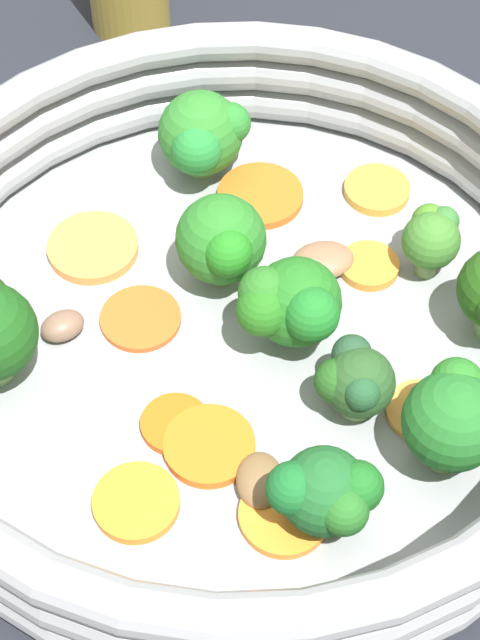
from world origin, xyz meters
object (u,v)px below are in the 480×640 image
at_px(carrot_slice_1, 369,266).
at_px(carrot_slice_4, 284,515).
at_px(skillet, 240,349).
at_px(broccoli_floret_3, 454,421).
at_px(broccoli_floret_5, 326,493).
at_px(mushroom_piece_1, 260,480).
at_px(broccoli_floret_1, 222,243).
at_px(broccoli_floret_8, 356,379).
at_px(broccoli_floret_0, 202,135).
at_px(broccoli_floret_4, 432,237).
at_px(carrot_slice_8, 141,319).
at_px(carrot_slice_0, 136,502).
at_px(carrot_slice_3, 175,424).
at_px(carrot_slice_2, 423,411).
at_px(broccoli_floret_6, 291,303).
at_px(carrot_slice_7, 379,191).
at_px(mushroom_piece_2, 62,326).
at_px(mushroom_piece_0, 323,260).
at_px(carrot_slice_5, 89,251).
at_px(carrot_slice_9, 260,196).
at_px(carrot_slice_6, 209,446).

bearing_deg(carrot_slice_1, carrot_slice_4, -71.57).
bearing_deg(skillet, broccoli_floret_3, 0.04).
distance_m(broccoli_floret_5, mushroom_piece_1, 0.04).
height_order(broccoli_floret_1, broccoli_floret_8, broccoli_floret_1).
bearing_deg(mushroom_piece_1, broccoli_floret_0, 135.23).
bearing_deg(broccoli_floret_4, skillet, -117.51).
bearing_deg(carrot_slice_1, broccoli_floret_3, -40.82).
xyz_separation_m(carrot_slice_8, broccoli_floret_1, (0.02, 0.04, 0.03)).
xyz_separation_m(carrot_slice_1, broccoli_floret_5, (0.06, -0.13, 0.02)).
bearing_deg(carrot_slice_4, broccoli_floret_5, 28.98).
height_order(carrot_slice_0, carrot_slice_3, same).
relative_size(carrot_slice_3, carrot_slice_4, 0.81).
bearing_deg(broccoli_floret_4, broccoli_floret_5, -75.68).
xyz_separation_m(carrot_slice_2, broccoli_floret_3, (0.02, -0.02, 0.03)).
bearing_deg(broccoli_floret_6, broccoli_floret_0, 147.44).
xyz_separation_m(carrot_slice_0, broccoli_floret_0, (-0.10, 0.18, 0.02)).
bearing_deg(carrot_slice_3, carrot_slice_2, 40.61).
height_order(carrot_slice_7, mushroom_piece_1, mushroom_piece_1).
height_order(skillet, broccoli_floret_8, broccoli_floret_8).
bearing_deg(mushroom_piece_2, mushroom_piece_0, 55.18).
xyz_separation_m(carrot_slice_0, carrot_slice_5, (-0.11, 0.09, 0.00)).
distance_m(carrot_slice_7, broccoli_floret_6, 0.11).
distance_m(carrot_slice_7, mushroom_piece_1, 0.19).
bearing_deg(carrot_slice_9, mushroom_piece_1, -53.85).
bearing_deg(carrot_slice_2, carrot_slice_0, -122.93).
height_order(mushroom_piece_1, mushroom_piece_2, mushroom_piece_2).
bearing_deg(carrot_slice_0, carrot_slice_1, 87.46).
relative_size(broccoli_floret_1, mushroom_piece_1, 1.85).
relative_size(skillet, broccoli_floret_3, 5.98).
relative_size(carrot_slice_9, mushroom_piece_1, 1.65).
bearing_deg(broccoli_floret_4, mushroom_piece_2, -130.03).
bearing_deg(mushroom_piece_2, skillet, 34.58).
bearing_deg(carrot_slice_3, carrot_slice_0, -74.09).
distance_m(carrot_slice_0, mushroom_piece_2, 0.10).
distance_m(carrot_slice_7, broccoli_floret_8, 0.14).
distance_m(skillet, carrot_slice_0, 0.10).
xyz_separation_m(skillet, carrot_slice_3, (0.01, -0.06, 0.01)).
xyz_separation_m(broccoli_floret_5, broccoli_floret_8, (-0.02, 0.06, -0.00)).
bearing_deg(broccoli_floret_6, carrot_slice_4, -56.04).
distance_m(carrot_slice_0, carrot_slice_4, 0.06).
xyz_separation_m(skillet, broccoli_floret_1, (-0.03, 0.02, 0.04)).
relative_size(skillet, broccoli_floret_6, 6.55).
height_order(carrot_slice_5, broccoli_floret_3, broccoli_floret_3).
height_order(carrot_slice_7, broccoli_floret_1, broccoli_floret_1).
distance_m(carrot_slice_6, carrot_slice_8, 0.08).
bearing_deg(broccoli_floret_3, broccoli_floret_1, 170.59).
relative_size(carrot_slice_0, carrot_slice_3, 1.20).
xyz_separation_m(carrot_slice_7, broccoli_floret_3, (0.11, -0.12, 0.03)).
relative_size(carrot_slice_1, broccoli_floret_1, 0.59).
distance_m(skillet, mushroom_piece_1, 0.08).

